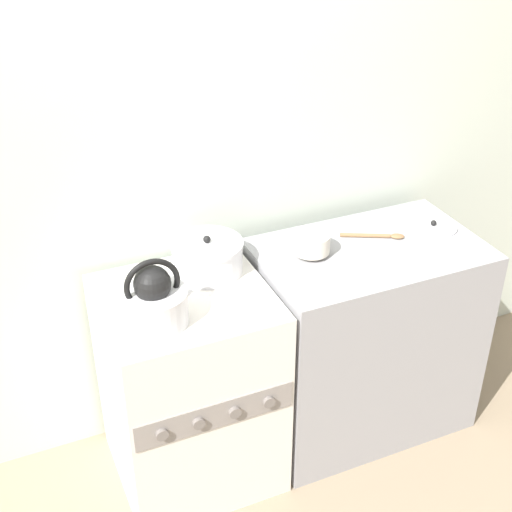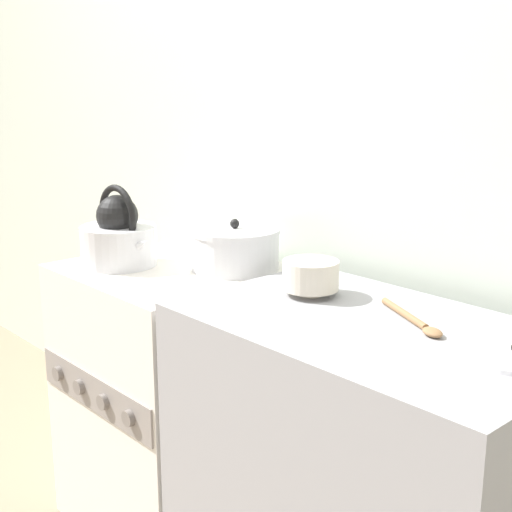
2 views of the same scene
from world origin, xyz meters
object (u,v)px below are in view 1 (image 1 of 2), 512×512
at_px(cooking_pot, 208,257).
at_px(enamel_bowl, 312,243).
at_px(stove, 190,387).
at_px(kettle, 155,300).
at_px(loose_pot_lid, 433,226).

xyz_separation_m(cooking_pot, enamel_bowl, (0.39, -0.09, 0.01)).
bearing_deg(stove, kettle, -142.62).
height_order(enamel_bowl, loose_pot_lid, enamel_bowl).
relative_size(stove, cooking_pot, 3.14).
relative_size(stove, kettle, 3.01).
xyz_separation_m(cooking_pot, loose_pot_lid, (0.94, -0.09, -0.03)).
xyz_separation_m(kettle, loose_pot_lid, (1.22, 0.13, -0.06)).
relative_size(cooking_pot, enamel_bowl, 1.90).
xyz_separation_m(stove, cooking_pot, (0.14, 0.13, 0.48)).
relative_size(kettle, loose_pot_lid, 1.45).
bearing_deg(kettle, loose_pot_lid, 6.30).
distance_m(stove, cooking_pot, 0.52).
bearing_deg(enamel_bowl, kettle, -167.76).
xyz_separation_m(kettle, enamel_bowl, (0.66, 0.14, -0.01)).
bearing_deg(kettle, enamel_bowl, 12.24).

